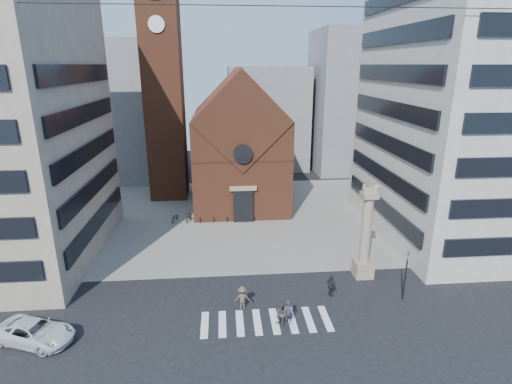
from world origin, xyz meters
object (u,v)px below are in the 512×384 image
(scooter_0, at_px, (175,218))
(pedestrian_0, at_px, (289,312))
(traffic_light, at_px, (406,274))
(pedestrian_1, at_px, (281,315))
(white_car, at_px, (34,332))
(pedestrian_2, at_px, (331,286))
(lion_column, at_px, (365,241))

(scooter_0, bearing_deg, pedestrian_0, -46.31)
(traffic_light, xyz_separation_m, pedestrian_0, (-9.81, -2.37, -1.33))
(traffic_light, bearing_deg, pedestrian_1, -166.03)
(white_car, xyz_separation_m, pedestrian_2, (21.84, 3.85, 0.16))
(pedestrian_1, bearing_deg, pedestrian_2, 85.71)
(pedestrian_2, bearing_deg, traffic_light, -123.57)
(lion_column, xyz_separation_m, pedestrian_2, (-3.74, -3.01, -2.53))
(pedestrian_1, bearing_deg, traffic_light, 62.21)
(pedestrian_2, relative_size, scooter_0, 0.95)
(pedestrian_1, height_order, scooter_0, pedestrian_1)
(scooter_0, bearing_deg, lion_column, -21.42)
(white_car, height_order, pedestrian_2, pedestrian_2)
(pedestrian_0, relative_size, pedestrian_2, 1.03)
(pedestrian_0, distance_m, pedestrian_1, 0.63)
(white_car, relative_size, pedestrian_1, 2.98)
(white_car, height_order, pedestrian_1, pedestrian_1)
(traffic_light, bearing_deg, scooter_0, 137.49)
(pedestrian_1, relative_size, pedestrian_2, 1.00)
(lion_column, distance_m, traffic_light, 4.62)
(lion_column, relative_size, traffic_light, 2.02)
(pedestrian_2, bearing_deg, lion_column, -74.97)
(traffic_light, distance_m, pedestrian_0, 10.18)
(pedestrian_1, relative_size, scooter_0, 0.95)
(white_car, bearing_deg, scooter_0, 0.64)
(pedestrian_0, height_order, pedestrian_1, pedestrian_0)
(scooter_0, bearing_deg, pedestrian_1, -47.86)
(traffic_light, xyz_separation_m, pedestrian_1, (-10.40, -2.59, -1.36))
(lion_column, height_order, pedestrian_2, lion_column)
(white_car, xyz_separation_m, pedestrian_1, (17.17, 0.27, 0.16))
(pedestrian_0, relative_size, scooter_0, 0.98)
(pedestrian_0, distance_m, scooter_0, 23.41)
(traffic_light, relative_size, pedestrian_1, 2.32)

